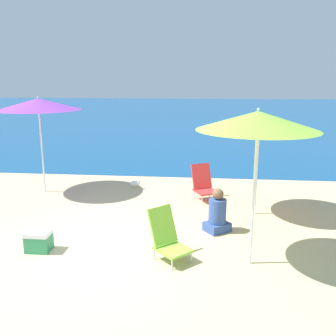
{
  "coord_description": "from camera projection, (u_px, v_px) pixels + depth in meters",
  "views": [
    {
      "loc": [
        1.49,
        -5.45,
        2.68
      ],
      "look_at": [
        0.79,
        1.47,
        1.0
      ],
      "focal_mm": 40.0,
      "sensor_mm": 36.0,
      "label": 1
    }
  ],
  "objects": [
    {
      "name": "beach_umbrella_lime",
      "position": [
        258.0,
        121.0,
        5.06
      ],
      "size": [
        1.68,
        1.68,
        2.29
      ],
      "color": "white",
      "rests_on": "ground"
    },
    {
      "name": "seagull",
      "position": [
        135.0,
        183.0,
        9.26
      ],
      "size": [
        0.27,
        0.11,
        0.23
      ],
      "color": "gold",
      "rests_on": "ground"
    },
    {
      "name": "person_seated_near",
      "position": [
        217.0,
        214.0,
        6.65
      ],
      "size": [
        0.53,
        0.52,
        0.8
      ],
      "rotation": [
        0.0,
        0.0,
        -0.92
      ],
      "color": "#334C8C",
      "rests_on": "ground"
    },
    {
      "name": "cooler_box",
      "position": [
        39.0,
        241.0,
        5.92
      ],
      "size": [
        0.38,
        0.3,
        0.33
      ],
      "color": "#338C59",
      "rests_on": "ground"
    },
    {
      "name": "beach_umbrella_orange",
      "position": [
        260.0,
        121.0,
        7.14
      ],
      "size": [
        1.78,
        1.78,
        2.05
      ],
      "color": "white",
      "rests_on": "ground"
    },
    {
      "name": "beach_chair_red",
      "position": [
        203.0,
        183.0,
        8.43
      ],
      "size": [
        0.67,
        0.72,
        0.78
      ],
      "rotation": [
        0.0,
        0.0,
        0.47
      ],
      "color": "silver",
      "rests_on": "ground"
    },
    {
      "name": "sea_water",
      "position": [
        187.0,
        112.0,
        29.75
      ],
      "size": [
        60.0,
        40.0,
        0.01
      ],
      "color": "navy",
      "rests_on": "ground"
    },
    {
      "name": "ground_plane",
      "position": [
        110.0,
        248.0,
        6.05
      ],
      "size": [
        60.0,
        60.0,
        0.0
      ],
      "primitive_type": "plane",
      "color": "#C6B284"
    },
    {
      "name": "beach_umbrella_purple",
      "position": [
        38.0,
        104.0,
        8.54
      ],
      "size": [
        1.92,
        1.92,
        2.27
      ],
      "color": "white",
      "rests_on": "ground"
    },
    {
      "name": "beach_chair_lime",
      "position": [
        167.0,
        237.0,
        5.65
      ],
      "size": [
        0.73,
        0.74,
        0.77
      ],
      "rotation": [
        0.0,
        0.0,
        0.78
      ],
      "color": "silver",
      "rests_on": "ground"
    }
  ]
}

